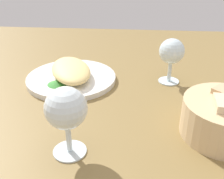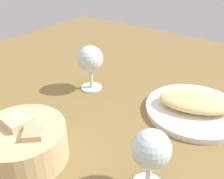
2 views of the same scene
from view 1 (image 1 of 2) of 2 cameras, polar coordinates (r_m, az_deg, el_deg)
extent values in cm
cube|color=olive|center=(60.51, 0.88, -6.66)|extent=(140.00, 140.00, 2.00)
cylinder|color=white|center=(76.31, -8.44, 2.30)|extent=(24.34, 24.34, 1.40)
ellipsoid|color=#F4D482|center=(75.27, -8.57, 4.03)|extent=(20.48, 16.16, 3.63)
cone|color=#388834|center=(71.85, -11.34, 1.42)|extent=(5.11, 5.11, 1.02)
cube|color=tan|center=(58.80, 21.97, -1.36)|extent=(4.95, 4.97, 3.69)
cylinder|color=silver|center=(51.50, -8.77, -12.41)|extent=(6.11, 6.11, 0.60)
cylinder|color=silver|center=(49.73, -9.00, -9.93)|extent=(1.00, 1.00, 5.05)
sphere|color=silver|center=(46.22, -9.57, -3.85)|extent=(7.35, 7.35, 7.35)
cylinder|color=silver|center=(76.74, 11.70, 1.83)|extent=(5.61, 5.61, 0.60)
cylinder|color=silver|center=(75.60, 11.90, 3.70)|extent=(1.00, 1.00, 4.90)
sphere|color=silver|center=(73.47, 12.34, 7.80)|extent=(6.65, 6.65, 6.65)
camera|label=2|loc=(0.90, 33.57, 26.51)|focal=40.58mm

